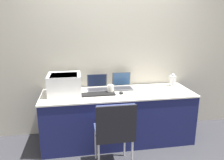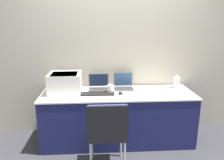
{
  "view_description": "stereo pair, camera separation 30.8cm",
  "coord_description": "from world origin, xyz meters",
  "px_view_note": "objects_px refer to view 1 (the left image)",
  "views": [
    {
      "loc": [
        -0.58,
        -2.57,
        1.72
      ],
      "look_at": [
        -0.08,
        0.37,
        0.93
      ],
      "focal_mm": 35.0,
      "sensor_mm": 36.0,
      "label": 1
    },
    {
      "loc": [
        -0.27,
        -2.6,
        1.72
      ],
      "look_at": [
        -0.08,
        0.37,
        0.93
      ],
      "focal_mm": 35.0,
      "sensor_mm": 36.0,
      "label": 2
    }
  ],
  "objects_px": {
    "external_keyboard": "(98,94)",
    "metal_pitcher": "(173,80)",
    "mouse": "(121,93)",
    "laptop_left": "(98,86)",
    "coffee_cup": "(111,89)",
    "laptop_right": "(122,85)",
    "chair": "(114,128)",
    "printer": "(64,83)"
  },
  "relations": [
    {
      "from": "laptop_left",
      "to": "laptop_right",
      "type": "height_order",
      "value": "laptop_right"
    },
    {
      "from": "laptop_right",
      "to": "external_keyboard",
      "type": "bearing_deg",
      "value": -147.51
    },
    {
      "from": "laptop_right",
      "to": "laptop_left",
      "type": "bearing_deg",
      "value": -179.37
    },
    {
      "from": "external_keyboard",
      "to": "metal_pitcher",
      "type": "relative_size",
      "value": 2.33
    },
    {
      "from": "mouse",
      "to": "chair",
      "type": "xyz_separation_m",
      "value": [
        -0.21,
        -0.65,
        -0.19
      ]
    },
    {
      "from": "metal_pitcher",
      "to": "chair",
      "type": "relative_size",
      "value": 0.23
    },
    {
      "from": "printer",
      "to": "external_keyboard",
      "type": "distance_m",
      "value": 0.49
    },
    {
      "from": "printer",
      "to": "mouse",
      "type": "xyz_separation_m",
      "value": [
        0.78,
        -0.14,
        -0.13
      ]
    },
    {
      "from": "printer",
      "to": "laptop_left",
      "type": "height_order",
      "value": "printer"
    },
    {
      "from": "coffee_cup",
      "to": "laptop_right",
      "type": "bearing_deg",
      "value": 41.79
    },
    {
      "from": "printer",
      "to": "laptop_left",
      "type": "distance_m",
      "value": 0.5
    },
    {
      "from": "metal_pitcher",
      "to": "laptop_left",
      "type": "bearing_deg",
      "value": 179.88
    },
    {
      "from": "laptop_right",
      "to": "chair",
      "type": "xyz_separation_m",
      "value": [
        -0.29,
        -0.93,
        -0.23
      ]
    },
    {
      "from": "laptop_left",
      "to": "chair",
      "type": "bearing_deg",
      "value": -84.57
    },
    {
      "from": "mouse",
      "to": "metal_pitcher",
      "type": "relative_size",
      "value": 0.34
    },
    {
      "from": "laptop_left",
      "to": "mouse",
      "type": "height_order",
      "value": "laptop_left"
    },
    {
      "from": "laptop_right",
      "to": "metal_pitcher",
      "type": "height_order",
      "value": "laptop_right"
    },
    {
      "from": "mouse",
      "to": "chair",
      "type": "distance_m",
      "value": 0.71
    },
    {
      "from": "external_keyboard",
      "to": "metal_pitcher",
      "type": "distance_m",
      "value": 1.23
    },
    {
      "from": "external_keyboard",
      "to": "printer",
      "type": "bearing_deg",
      "value": 165.23
    },
    {
      "from": "coffee_cup",
      "to": "chair",
      "type": "xyz_separation_m",
      "value": [
        -0.08,
        -0.74,
        -0.23
      ]
    },
    {
      "from": "laptop_right",
      "to": "metal_pitcher",
      "type": "distance_m",
      "value": 0.81
    },
    {
      "from": "laptop_right",
      "to": "external_keyboard",
      "type": "distance_m",
      "value": 0.47
    },
    {
      "from": "coffee_cup",
      "to": "chair",
      "type": "distance_m",
      "value": 0.78
    },
    {
      "from": "coffee_cup",
      "to": "printer",
      "type": "bearing_deg",
      "value": 174.93
    },
    {
      "from": "mouse",
      "to": "metal_pitcher",
      "type": "xyz_separation_m",
      "value": [
        0.88,
        0.27,
        0.07
      ]
    },
    {
      "from": "metal_pitcher",
      "to": "chair",
      "type": "xyz_separation_m",
      "value": [
        -1.09,
        -0.92,
        -0.26
      ]
    },
    {
      "from": "laptop_left",
      "to": "external_keyboard",
      "type": "height_order",
      "value": "laptop_left"
    },
    {
      "from": "external_keyboard",
      "to": "coffee_cup",
      "type": "xyz_separation_m",
      "value": [
        0.18,
        0.06,
        0.05
      ]
    },
    {
      "from": "printer",
      "to": "laptop_right",
      "type": "xyz_separation_m",
      "value": [
        0.85,
        0.13,
        -0.1
      ]
    },
    {
      "from": "printer",
      "to": "coffee_cup",
      "type": "relative_size",
      "value": 3.95
    },
    {
      "from": "laptop_right",
      "to": "chair",
      "type": "relative_size",
      "value": 0.32
    },
    {
      "from": "coffee_cup",
      "to": "mouse",
      "type": "height_order",
      "value": "coffee_cup"
    },
    {
      "from": "printer",
      "to": "external_keyboard",
      "type": "height_order",
      "value": "printer"
    },
    {
      "from": "laptop_left",
      "to": "mouse",
      "type": "relative_size",
      "value": 4.48
    },
    {
      "from": "printer",
      "to": "mouse",
      "type": "height_order",
      "value": "printer"
    },
    {
      "from": "printer",
      "to": "coffee_cup",
      "type": "bearing_deg",
      "value": -5.07
    },
    {
      "from": "laptop_left",
      "to": "laptop_right",
      "type": "xyz_separation_m",
      "value": [
        0.38,
        0.0,
        0.0
      ]
    },
    {
      "from": "laptop_right",
      "to": "coffee_cup",
      "type": "xyz_separation_m",
      "value": [
        -0.21,
        -0.19,
        0.01
      ]
    },
    {
      "from": "printer",
      "to": "coffee_cup",
      "type": "height_order",
      "value": "printer"
    },
    {
      "from": "laptop_right",
      "to": "chair",
      "type": "bearing_deg",
      "value": -107.21
    },
    {
      "from": "metal_pitcher",
      "to": "printer",
      "type": "bearing_deg",
      "value": -175.66
    }
  ]
}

